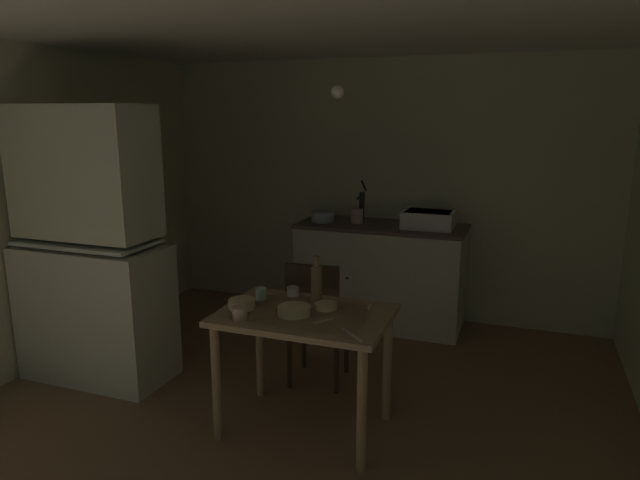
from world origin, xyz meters
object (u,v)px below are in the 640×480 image
sink_basin (429,219)px  glass_bottle (317,283)px  hutch_cabinet (91,255)px  mixing_bowl_counter (323,217)px  mug_dark (240,313)px  hand_pump (362,204)px  dining_table (304,331)px  chair_far_side (316,320)px  serving_bowl_wide (294,310)px

sink_basin → glass_bottle: 1.75m
hutch_cabinet → mixing_bowl_counter: bearing=56.3°
sink_basin → mug_dark: bearing=-108.2°
hand_pump → glass_bottle: hand_pump is taller
sink_basin → dining_table: size_ratio=0.43×
chair_far_side → mug_dark: chair_far_side is taller
dining_table → serving_bowl_wide: (-0.05, -0.05, 0.14)m
hand_pump → chair_far_side: (0.07, -1.39, -0.62)m
chair_far_side → mug_dark: bearing=-101.2°
hutch_cabinet → serving_bowl_wide: 1.68m
hutch_cabinet → hand_pump: hutch_cabinet is taller
mixing_bowl_counter → glass_bottle: 1.74m
hutch_cabinet → serving_bowl_wide: size_ratio=9.95×
hutch_cabinet → sink_basin: hutch_cabinet is taller
hand_pump → glass_bottle: size_ratio=1.33×
mixing_bowl_counter → glass_bottle: glass_bottle is taller
mug_dark → dining_table: bearing=38.3°
hutch_cabinet → dining_table: bearing=-5.3°
mixing_bowl_counter → serving_bowl_wide: (0.52, -1.92, -0.20)m
hand_pump → dining_table: 2.03m
hand_pump → serving_bowl_wide: hand_pump is taller
chair_far_side → dining_table: bearing=-76.4°
hutch_cabinet → glass_bottle: 1.70m
hutch_cabinet → glass_bottle: hutch_cabinet is taller
hutch_cabinet → mixing_bowl_counter: hutch_cabinet is taller
hutch_cabinet → mug_dark: size_ratio=22.74×
serving_bowl_wide → hutch_cabinet: bearing=172.9°
mixing_bowl_counter → mug_dark: (0.26, -2.11, -0.18)m
sink_basin → hand_pump: size_ratio=1.13×
hutch_cabinet → sink_basin: (2.11, 1.77, 0.09)m
hutch_cabinet → dining_table: hutch_cabinet is taller
chair_far_side → glass_bottle: glass_bottle is taller
mixing_bowl_counter → serving_bowl_wide: 2.00m
glass_bottle → hutch_cabinet: bearing=-177.7°
dining_table → serving_bowl_wide: 0.16m
chair_far_side → glass_bottle: 0.55m
dining_table → mug_dark: mug_dark is taller
dining_table → mug_dark: 0.42m
mixing_bowl_counter → chair_far_side: size_ratio=0.23×
hand_pump → mug_dark: 2.23m
serving_bowl_wide → mug_dark: size_ratio=2.29×
sink_basin → chair_far_side: size_ratio=0.47×
mug_dark → glass_bottle: glass_bottle is taller
sink_basin → hand_pump: bearing=175.8°
chair_far_side → mug_dark: 0.89m
dining_table → sink_basin: bearing=78.0°
sink_basin → glass_bottle: sink_basin is taller
sink_basin → hand_pump: 0.63m
mixing_bowl_counter → mug_dark: mixing_bowl_counter is taller
hutch_cabinet → chair_far_side: bearing=15.1°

